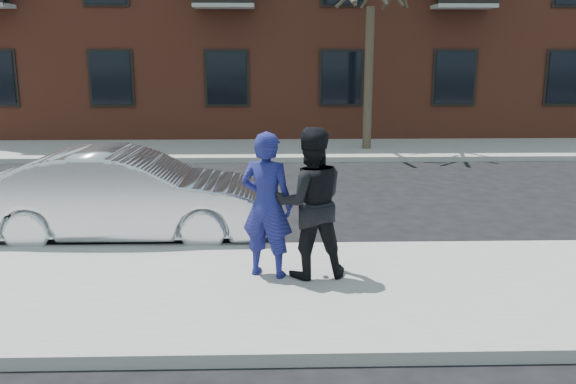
{
  "coord_description": "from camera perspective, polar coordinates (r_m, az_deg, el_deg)",
  "views": [
    {
      "loc": [
        1.57,
        -7.54,
        3.11
      ],
      "look_at": [
        1.78,
        0.4,
        1.25
      ],
      "focal_mm": 38.0,
      "sensor_mm": 36.0,
      "label": 1
    }
  ],
  "objects": [
    {
      "name": "far_sidewalk",
      "position": [
        19.1,
        -6.27,
        3.94
      ],
      "size": [
        50.0,
        3.5,
        0.15
      ],
      "primitive_type": "cube",
      "color": "gray",
      "rests_on": "ground"
    },
    {
      "name": "man_hoodie",
      "position": [
        8.0,
        -1.99,
        -1.22
      ],
      "size": [
        0.83,
        0.68,
        1.95
      ],
      "rotation": [
        0.0,
        0.0,
        2.79
      ],
      "color": "navy",
      "rests_on": "near_sidewalk"
    },
    {
      "name": "near_sidewalk",
      "position": [
        8.05,
        -12.83,
        -9.32
      ],
      "size": [
        50.0,
        3.5,
        0.15
      ],
      "primitive_type": "cube",
      "color": "gray",
      "rests_on": "ground"
    },
    {
      "name": "silver_sedan",
      "position": [
        10.4,
        -14.85,
        -0.32
      ],
      "size": [
        4.65,
        1.64,
        1.53
      ],
      "primitive_type": "imported",
      "rotation": [
        0.0,
        0.0,
        1.57
      ],
      "color": "#B7BABF",
      "rests_on": "ground"
    },
    {
      "name": "man_peacoat",
      "position": [
        7.99,
        2.08,
        -1.04
      ],
      "size": [
        1.07,
        0.89,
        2.0
      ],
      "rotation": [
        0.0,
        0.0,
        3.28
      ],
      "color": "black",
      "rests_on": "near_sidewalk"
    },
    {
      "name": "ground",
      "position": [
        8.31,
        -12.48,
        -9.15
      ],
      "size": [
        100.0,
        100.0,
        0.0
      ],
      "primitive_type": "plane",
      "color": "black",
      "rests_on": "ground"
    },
    {
      "name": "near_curb",
      "position": [
        9.71,
        -10.81,
        -5.29
      ],
      "size": [
        50.0,
        0.1,
        0.15
      ],
      "primitive_type": "cube",
      "color": "#999691",
      "rests_on": "ground"
    },
    {
      "name": "far_curb",
      "position": [
        17.33,
        -6.74,
        2.99
      ],
      "size": [
        50.0,
        0.1,
        0.15
      ],
      "primitive_type": "cube",
      "color": "#999691",
      "rests_on": "ground"
    }
  ]
}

